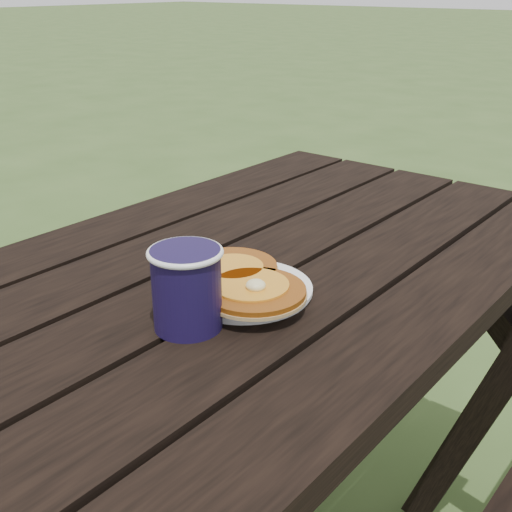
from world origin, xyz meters
The scene contains 5 objects.
plate centered at (0.07, 0.14, 0.76)m, with size 0.20×0.20×0.01m, color white.
pancake_stack centered at (0.08, 0.12, 0.77)m, with size 0.22×0.18×0.04m.
knife centered at (0.11, 0.08, 0.76)m, with size 0.02×0.18×0.01m, color white.
fork centered at (0.05, 0.07, 0.77)m, with size 0.03×0.16×0.01m, color white, non-canonical shape.
coffee_cup centered at (0.08, 0.01, 0.81)m, with size 0.10×0.10×0.11m.
Camera 1 is at (0.63, -0.52, 1.18)m, focal length 45.00 mm.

